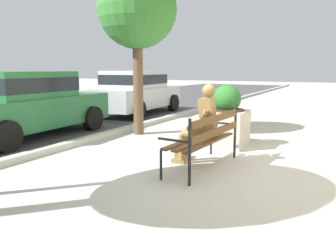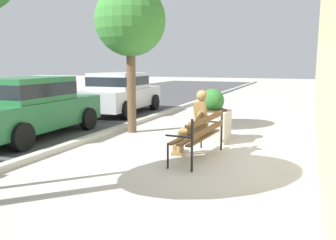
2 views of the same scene
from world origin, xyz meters
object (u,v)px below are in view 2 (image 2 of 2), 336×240
at_px(street_tree_down_street, 130,22).
at_px(bronze_statue_seated, 194,124).
at_px(parked_car_green, 29,105).
at_px(park_bench, 201,132).
at_px(concrete_planter, 212,119).
at_px(parked_car_silver, 120,92).

bearing_deg(street_tree_down_street, bronze_statue_seated, -126.31).
bearing_deg(parked_car_green, park_bench, -94.59).
xyz_separation_m(park_bench, street_tree_down_street, (1.95, 2.57, 2.46)).
height_order(park_bench, parked_car_green, parked_car_green).
xyz_separation_m(street_tree_down_street, parked_car_green, (-1.57, 2.14, -2.17)).
xyz_separation_m(concrete_planter, street_tree_down_street, (0.23, 2.34, 2.45)).
height_order(bronze_statue_seated, parked_car_green, parked_car_green).
height_order(park_bench, parked_car_silver, parked_car_silver).
bearing_deg(parked_car_green, street_tree_down_street, -53.81).
height_order(bronze_statue_seated, parked_car_silver, parked_car_silver).
height_order(park_bench, bronze_statue_seated, bronze_statue_seated).
xyz_separation_m(street_tree_down_street, parked_car_silver, (3.13, 2.14, -2.17)).
height_order(concrete_planter, street_tree_down_street, street_tree_down_street).
bearing_deg(park_bench, parked_car_silver, 42.89).
relative_size(bronze_statue_seated, parked_car_silver, 0.33).
bearing_deg(street_tree_down_street, parked_car_green, 126.19).
bearing_deg(street_tree_down_street, concrete_planter, -95.55).
bearing_deg(street_tree_down_street, park_bench, -127.11).
distance_m(bronze_statue_seated, parked_car_green, 4.51).
relative_size(park_bench, parked_car_green, 0.44).
relative_size(park_bench, bronze_statue_seated, 1.34).
height_order(concrete_planter, parked_car_green, parked_car_green).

